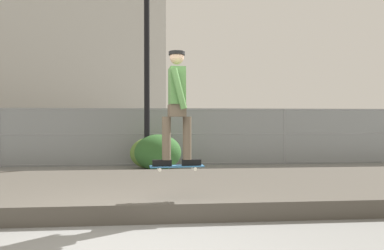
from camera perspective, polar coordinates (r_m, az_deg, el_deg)
ground_plane at (r=4.22m, az=-11.86°, el=-19.36°), size 120.00×120.00×0.00m
gravel_berm at (r=6.69m, az=-9.14°, el=-10.58°), size 12.41×3.50×0.28m
skateboard at (r=5.12m, az=-2.53°, el=-6.90°), size 0.81×0.26×0.07m
skater at (r=5.09m, az=-2.54°, el=4.09°), size 0.73×0.60×1.71m
chain_fence at (r=11.16m, az=-7.43°, el=-1.93°), size 27.36×0.06×1.85m
street_lamp at (r=10.38m, az=-7.51°, el=15.92°), size 0.44×0.44×6.69m
parked_car_near at (r=14.99m, az=-23.94°, el=-1.67°), size 4.52×2.19×1.66m
library_building at (r=47.23m, az=-19.99°, el=14.41°), size 24.51×15.03×25.31m
shrub_left at (r=10.42m, az=-6.88°, el=-4.64°), size 1.23×1.01×0.95m
shrub_center at (r=10.05m, az=-5.67°, el=-4.55°), size 1.36×1.11×1.05m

